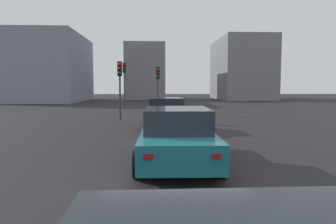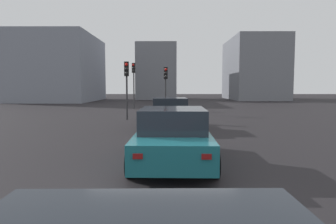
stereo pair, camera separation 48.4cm
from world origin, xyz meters
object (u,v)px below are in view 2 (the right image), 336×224
object	(u,v)px
car_black_lead	(170,114)
traffic_light_far_left	(134,76)
traffic_light_near_left	(127,78)
traffic_light_near_right	(166,80)
car_teal_second	(173,137)

from	to	relation	value
car_black_lead	traffic_light_far_left	size ratio (longest dim) A/B	1.03
traffic_light_near_left	car_black_lead	bearing A→B (deg)	30.22
traffic_light_near_right	traffic_light_far_left	xyz separation A→B (m)	(4.84, 3.02, 0.48)
car_black_lead	car_teal_second	bearing A→B (deg)	178.94
car_teal_second	traffic_light_far_left	xyz separation A→B (m)	(20.01, 3.41, 2.32)
traffic_light_near_left	car_teal_second	bearing A→B (deg)	11.34
car_teal_second	traffic_light_far_left	bearing A→B (deg)	10.75
car_black_lead	traffic_light_far_left	world-z (taller)	traffic_light_far_left
traffic_light_near_left	traffic_light_far_left	size ratio (longest dim) A/B	0.85
car_black_lead	car_teal_second	world-z (taller)	car_black_lead
traffic_light_far_left	car_black_lead	bearing A→B (deg)	20.55
car_teal_second	traffic_light_near_right	distance (m)	15.28
car_black_lead	traffic_light_near_right	world-z (taller)	traffic_light_near_right
traffic_light_near_left	traffic_light_near_right	xyz separation A→B (m)	(4.25, -2.39, -0.05)
car_black_lead	traffic_light_near_left	bearing A→B (deg)	31.36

